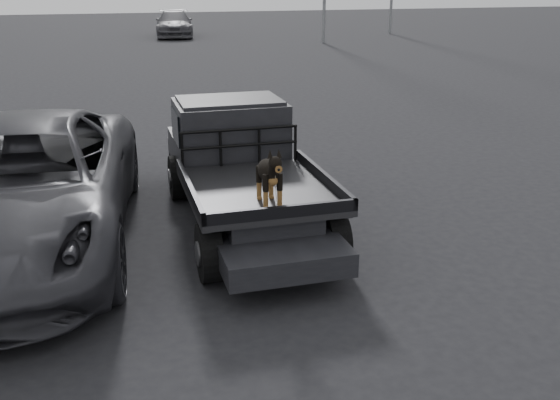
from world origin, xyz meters
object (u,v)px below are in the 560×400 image
object	(u,v)px
dog	(269,176)
distant_car_b	(174,24)
flatbed_ute	(244,197)
parked_suv	(19,187)

from	to	relation	value
dog	distant_car_b	bearing A→B (deg)	85.40
dog	distant_car_b	distance (m)	33.32
flatbed_ute	dog	distance (m)	1.79
dog	flatbed_ute	bearing A→B (deg)	89.33
dog	parked_suv	world-z (taller)	parked_suv
distant_car_b	parked_suv	bearing A→B (deg)	-94.02
parked_suv	distant_car_b	distance (m)	32.12
flatbed_ute	dog	xyz separation A→B (m)	(-0.02, -1.59, 0.83)
parked_suv	distant_car_b	xyz separation A→B (m)	(5.83, 31.58, -0.11)
dog	distant_car_b	world-z (taller)	dog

